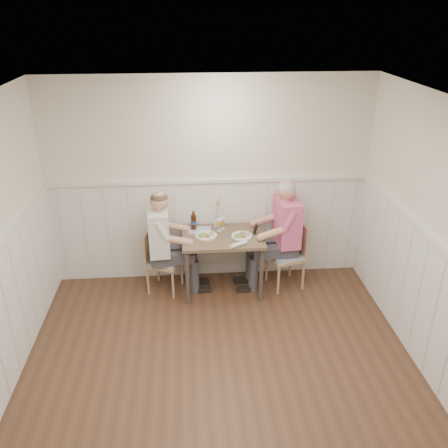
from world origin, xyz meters
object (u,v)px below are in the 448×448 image
chair_left (160,258)px  man_in_pink (282,242)px  chair_right (289,252)px  beer_bottle (194,221)px  grass_vase (216,214)px  dining_table (223,243)px  diner_cream (163,251)px

chair_left → man_in_pink: size_ratio=0.56×
chair_right → chair_left: bearing=179.2°
beer_bottle → grass_vase: (0.28, 0.02, 0.08)m
chair_left → dining_table: bearing=-4.4°
diner_cream → grass_vase: size_ratio=3.18×
beer_bottle → diner_cream: bearing=-152.0°
chair_right → diner_cream: size_ratio=0.63×
chair_right → man_in_pink: man_in_pink is taller
dining_table → grass_vase: 0.38m
dining_table → grass_vase: (-0.07, 0.23, 0.29)m
dining_table → chair_right: bearing=2.6°
chair_left → grass_vase: size_ratio=1.90×
grass_vase → diner_cream: bearing=-161.1°
man_in_pink → dining_table: bearing=-176.0°
dining_table → chair_left: (-0.77, 0.06, -0.21)m
diner_cream → grass_vase: (0.66, 0.23, 0.37)m
dining_table → grass_vase: grass_vase is taller
chair_left → diner_cream: bearing=-47.3°
diner_cream → grass_vase: 0.79m
beer_bottle → grass_vase: grass_vase is taller
man_in_pink → diner_cream: 1.48m
dining_table → diner_cream: diner_cream is taller
chair_left → grass_vase: 0.88m
diner_cream → grass_vase: bearing=18.9°
man_in_pink → grass_vase: man_in_pink is taller
dining_table → man_in_pink: size_ratio=0.68×
man_in_pink → diner_cream: (-1.48, -0.04, -0.03)m
man_in_pink → beer_bottle: bearing=171.8°
chair_right → diner_cream: (-1.57, -0.03, 0.11)m
chair_right → man_in_pink: bearing=171.0°
diner_cream → beer_bottle: bearing=28.0°
chair_left → man_in_pink: (1.52, -0.01, 0.16)m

